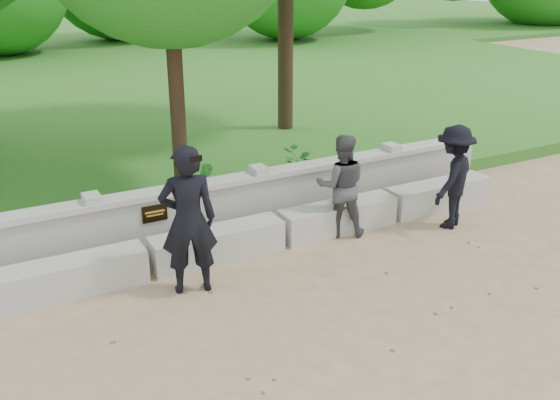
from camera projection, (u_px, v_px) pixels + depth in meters
The scene contains 9 objects.
ground at pixel (202, 348), 6.76m from camera, with size 80.00×80.00×0.00m, color tan.
lawn at pixel (24, 96), 18.18m from camera, with size 40.00×22.00×0.25m, color #2B6417.
concrete_bench at pixel (148, 260), 8.24m from camera, with size 11.90×0.45×0.45m.
parapet_wall at pixel (132, 224), 8.72m from camera, with size 12.50×0.35×0.90m.
man_main at pixel (188, 220), 7.60m from camera, with size 0.79×0.72×1.92m.
visitor_left at pixel (341, 186), 9.26m from camera, with size 0.95×0.87×1.57m.
visitor_mid at pixel (453, 177), 9.53m from camera, with size 1.21×1.02×1.62m.
shrub_b at pixel (206, 179), 10.34m from camera, with size 0.28×0.23×0.51m, color #256D25.
shrub_c at pixel (303, 167), 10.65m from camera, with size 0.62×0.54×0.69m, color #256D25.
Camera 1 is at (-1.95, -5.42, 3.99)m, focal length 40.00 mm.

